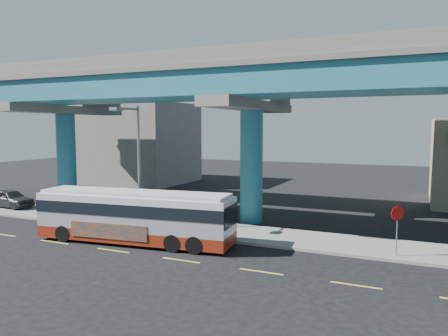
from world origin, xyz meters
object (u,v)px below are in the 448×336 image
at_px(transit_bus, 135,215).
at_px(street_lamp, 133,149).
at_px(parked_car, 10,198).
at_px(stop_sign, 397,220).

xyz_separation_m(transit_bus, street_lamp, (-1.47, 2.00, 3.44)).
distance_m(parked_car, stop_sign, 27.91).
bearing_deg(parked_car, transit_bus, -103.58).
height_order(parked_car, street_lamp, street_lamp).
relative_size(transit_bus, stop_sign, 4.62).
relative_size(street_lamp, stop_sign, 3.05).
bearing_deg(parked_car, stop_sign, -90.64).
distance_m(transit_bus, parked_car, 15.29).
xyz_separation_m(parked_car, street_lamp, (13.21, -2.20, 4.14)).
relative_size(transit_bus, street_lamp, 1.51).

